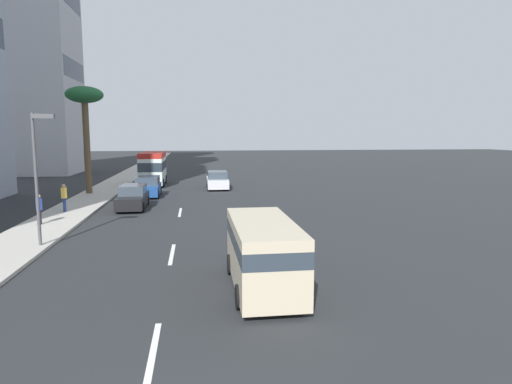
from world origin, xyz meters
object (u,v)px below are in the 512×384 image
object	(u,v)px
car_fourth	(217,180)
pedestrian_near_lamp	(39,208)
car_third	(148,187)
pedestrian_by_tree	(64,196)
car_second	(133,197)
van_lead	(263,250)
palm_tree	(85,102)
minibus_fifth	(153,167)
street_lamp	(38,163)

from	to	relation	value
car_fourth	pedestrian_near_lamp	world-z (taller)	pedestrian_near_lamp
pedestrian_near_lamp	car_third	bearing A→B (deg)	-61.44
car_third	pedestrian_by_tree	world-z (taller)	pedestrian_by_tree
car_second	pedestrian_by_tree	world-z (taller)	pedestrian_by_tree
van_lead	palm_tree	world-z (taller)	palm_tree
minibus_fifth	palm_tree	world-z (taller)	palm_tree
car_second	car_third	xyz separation A→B (m)	(5.75, -0.39, 0.01)
car_second	pedestrian_by_tree	xyz separation A→B (m)	(-1.55, 3.98, 0.37)
pedestrian_by_tree	palm_tree	distance (m)	11.01
car_third	street_lamp	bearing A→B (deg)	-10.10
minibus_fifth	pedestrian_near_lamp	bearing A→B (deg)	-12.38
van_lead	car_second	world-z (taller)	van_lead
car_fourth	car_second	bearing A→B (deg)	148.44
minibus_fifth	pedestrian_by_tree	world-z (taller)	minibus_fifth
van_lead	street_lamp	size ratio (longest dim) A/B	0.93
van_lead	car_third	bearing A→B (deg)	15.01
van_lead	minibus_fifth	xyz separation A→B (m)	(30.28, 6.29, 0.48)
van_lead	pedestrian_by_tree	world-z (taller)	van_lead
car_second	minibus_fifth	size ratio (longest dim) A/B	0.76
van_lead	pedestrian_by_tree	distance (m)	18.21
car_fourth	pedestrian_by_tree	xyz separation A→B (m)	(-11.66, 10.18, 0.36)
minibus_fifth	van_lead	bearing A→B (deg)	11.74
pedestrian_near_lamp	street_lamp	bearing A→B (deg)	160.27
car_fourth	car_third	bearing A→B (deg)	126.82
pedestrian_by_tree	palm_tree	xyz separation A→B (m)	(8.93, 0.57, 6.42)
car_third	minibus_fifth	world-z (taller)	minibus_fifth
minibus_fifth	pedestrian_by_tree	size ratio (longest dim) A/B	3.49
car_fourth	minibus_fifth	world-z (taller)	minibus_fifth
car_second	car_fourth	world-z (taller)	car_fourth
street_lamp	pedestrian_by_tree	bearing A→B (deg)	9.93
van_lead	car_second	xyz separation A→B (m)	(16.54, 6.37, -0.53)
minibus_fifth	pedestrian_near_lamp	world-z (taller)	minibus_fifth
van_lead	pedestrian_near_lamp	bearing A→B (deg)	43.65
car_fourth	minibus_fifth	size ratio (longest dim) A/B	0.76
van_lead	street_lamp	world-z (taller)	street_lamp
car_third	pedestrian_near_lamp	bearing A→B (deg)	-21.97
car_third	palm_tree	size ratio (longest dim) A/B	0.46
van_lead	car_third	size ratio (longest dim) A/B	1.34
car_third	car_fourth	xyz separation A→B (m)	(4.36, -5.82, 0.00)
car_fourth	pedestrian_near_lamp	xyz separation A→B (m)	(-15.61, 10.36, 0.28)
car_second	van_lead	bearing A→B (deg)	21.05
van_lead	car_third	world-z (taller)	van_lead
car_second	street_lamp	bearing A→B (deg)	-13.51
car_second	pedestrian_by_tree	distance (m)	4.29
car_second	minibus_fifth	world-z (taller)	minibus_fifth
pedestrian_by_tree	car_fourth	bearing A→B (deg)	40.39
minibus_fifth	car_third	bearing A→B (deg)	2.25
pedestrian_near_lamp	pedestrian_by_tree	distance (m)	3.96
pedestrian_by_tree	car_second	bearing A→B (deg)	12.83
palm_tree	pedestrian_by_tree	bearing A→B (deg)	-176.36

